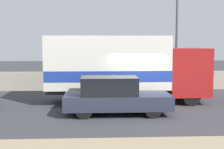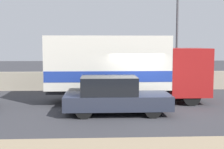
{
  "view_description": "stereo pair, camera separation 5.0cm",
  "coord_description": "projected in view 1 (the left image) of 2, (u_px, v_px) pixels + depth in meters",
  "views": [
    {
      "loc": [
        -1.9,
        -13.31,
        2.96
      ],
      "look_at": [
        -1.16,
        0.88,
        1.54
      ],
      "focal_mm": 50.0,
      "sensor_mm": 36.0,
      "label": 1
    },
    {
      "loc": [
        -1.85,
        -13.31,
        2.96
      ],
      "look_at": [
        -1.16,
        0.88,
        1.54
      ],
      "focal_mm": 50.0,
      "sensor_mm": 36.0,
      "label": 2
    }
  ],
  "objects": [
    {
      "name": "ground_plane",
      "position": [
        139.0,
        111.0,
        13.62
      ],
      "size": [
        80.0,
        80.0,
        0.0
      ],
      "primitive_type": "plane",
      "color": "#38383D"
    },
    {
      "name": "box_truck",
      "position": [
        123.0,
        67.0,
        15.59
      ],
      "size": [
        7.96,
        2.44,
        3.32
      ],
      "color": "maroon",
      "rests_on": "ground_plane"
    },
    {
      "name": "stone_wall_backdrop",
      "position": [
        125.0,
        81.0,
        20.0
      ],
      "size": [
        60.0,
        0.35,
        1.17
      ],
      "color": "#A39984",
      "rests_on": "ground_plane"
    },
    {
      "name": "car_hatchback",
      "position": [
        114.0,
        96.0,
        13.04
      ],
      "size": [
        4.42,
        1.84,
        1.59
      ],
      "color": "#282D3D",
      "rests_on": "ground_plane"
    },
    {
      "name": "street_lamp",
      "position": [
        177.0,
        22.0,
        18.64
      ],
      "size": [
        0.56,
        0.28,
        7.35
      ],
      "color": "#4C4C51",
      "rests_on": "ground_plane"
    }
  ]
}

